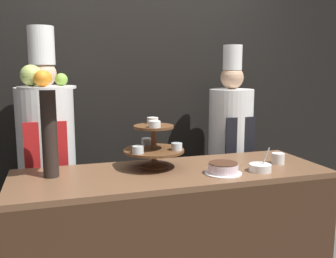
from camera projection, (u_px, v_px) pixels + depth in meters
wall_back at (136, 86)px, 3.23m from camera, size 10.00×0.06×2.80m
buffet_counter at (173, 240)px, 2.41m from camera, size 1.96×0.67×0.92m
tiered_stand at (154, 144)px, 2.38m from camera, size 0.39×0.39×0.32m
fruit_pedestal at (45, 105)px, 2.14m from camera, size 0.33×0.33×0.65m
cake_round at (223, 169)px, 2.27m from camera, size 0.23×0.23×0.07m
cup_white at (278, 158)px, 2.51m from camera, size 0.09×0.09×0.07m
serving_bowl_near at (260, 168)px, 2.32m from camera, size 0.14×0.14×0.15m
chef_left at (47, 148)px, 2.71m from camera, size 0.41×0.41×1.84m
chef_center_left at (230, 141)px, 3.15m from camera, size 0.37×0.37×1.74m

